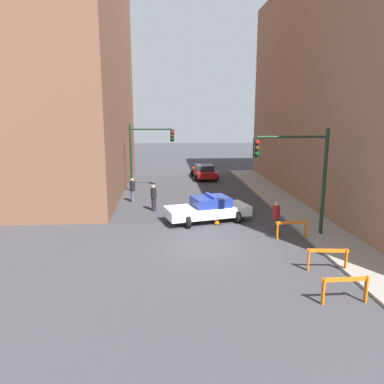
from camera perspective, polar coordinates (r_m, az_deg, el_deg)
The scene contains 14 objects.
ground_plane at distance 17.43m, azimuth 2.10°, elevation -8.28°, with size 120.00×120.00×0.00m, color #38383D.
sidewalk_right at distance 19.09m, azimuth 21.08°, elevation -7.09°, with size 2.40×44.00×0.12m.
building_corner_left at distance 32.45m, azimuth -24.23°, elevation 21.62°, with size 14.00×20.00×24.02m.
traffic_light_near at distance 18.72m, azimuth 16.37°, elevation 3.81°, with size 3.64×0.35×5.20m.
traffic_light_far at distance 29.20m, azimuth -7.17°, elevation 6.73°, with size 3.44×0.35×5.20m.
police_car at distance 21.15m, azimuth 2.50°, elevation -2.56°, with size 5.01×3.08×1.52m.
parked_car_near at distance 34.82m, azimuth 1.88°, elevation 3.14°, with size 2.43×4.39×1.31m.
pedestrian_crossing at distance 23.40m, azimuth -5.87°, elevation -0.84°, with size 0.50×0.50×1.66m.
pedestrian_corner at distance 25.91m, azimuth -9.04°, elevation 0.33°, with size 0.44×0.44×1.66m.
pedestrian_sidewalk at distance 19.40m, azimuth 12.67°, elevation -3.78°, with size 0.51×0.51×1.66m.
barrier_front at distance 13.29m, azimuth 22.29°, elevation -13.05°, with size 1.60×0.19×0.90m.
barrier_mid at distance 15.58m, azimuth 19.93°, elevation -9.13°, with size 1.60×0.33×0.90m.
barrier_back at distance 18.86m, azimuth 14.95°, elevation -5.13°, with size 1.60×0.25×0.90m.
traffic_cone at distance 20.69m, azimuth 3.80°, elevation -4.08°, with size 0.36×0.36×0.66m.
Camera 1 is at (-1.85, -16.24, 6.05)m, focal length 35.00 mm.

